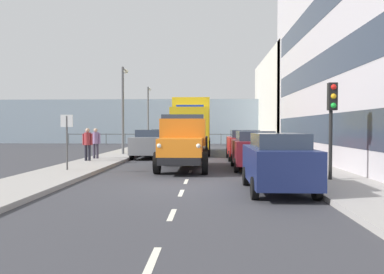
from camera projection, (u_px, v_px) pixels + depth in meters
The scene contains 21 objects.
ground_plane at pixel (194, 162), 20.15m from camera, with size 80.00×80.00×0.00m, color #38383D.
sidewalk_left at pixel (289, 161), 19.92m from camera, with size 2.49×38.82×0.15m, color #9E9993.
sidewalk_right at pixel (102, 161), 20.38m from camera, with size 2.49×38.82×0.15m, color #9E9993.
road_centreline_markings at pixel (193, 165), 18.90m from camera, with size 0.12×33.48×0.01m.
building_terrace at pixel (384, 41), 18.38m from camera, with size 6.22×23.52×12.18m.
building_far_block at pixel (297, 102), 36.94m from camera, with size 6.21×15.96×8.75m.
sea_horizon at pixel (202, 121), 42.46m from camera, with size 80.00×0.80×5.00m, color #8C9EAD.
seawall_railing at pixel (202, 136), 38.91m from camera, with size 28.08×0.08×1.20m.
truck_vintage_orange at pixel (183, 143), 16.44m from camera, with size 2.17×5.64×2.43m.
lorry_cargo_yellow at pixel (192, 124), 26.84m from camera, with size 2.58×8.20×3.87m.
car_navy_kerbside_near at pixel (278, 162), 10.99m from camera, with size 1.79×3.88×1.72m.
car_maroon_kerbside_1 at pixel (254, 149), 16.83m from camera, with size 1.92×3.87×1.72m.
car_red_kerbside_2 at pixel (244, 144), 21.75m from camera, with size 1.92×4.05×1.72m.
car_grey_oppositeside_0 at pixel (151, 143), 23.10m from camera, with size 1.94×4.44×1.72m.
car_white_oppositeside_1 at pixel (163, 140), 29.28m from camera, with size 1.83×4.56×1.72m.
pedestrian_by_lamp at pixel (88, 142), 19.48m from camera, with size 0.53×0.34×1.68m.
pedestrian_in_dark_coat at pixel (96, 141), 20.88m from camera, with size 0.53×0.34×1.67m.
traffic_light_near at pixel (332, 110), 12.40m from camera, with size 0.28×0.41×3.20m.
lamp_post_promenade at pixel (123, 101), 24.55m from camera, with size 0.32×1.14×5.64m.
lamp_post_far at pixel (148, 110), 36.07m from camera, with size 0.32×1.14×5.57m.
street_sign at pixel (67, 132), 15.32m from camera, with size 0.50×0.07×2.25m.
Camera 1 is at (-0.81, 11.94, 1.91)m, focal length 35.27 mm.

